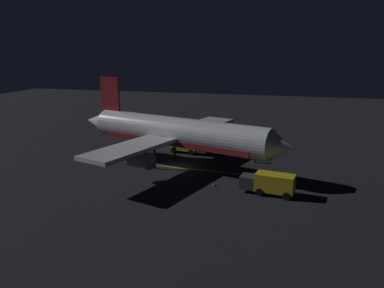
# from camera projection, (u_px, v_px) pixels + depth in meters

# --- Properties ---
(ground_plane) EXTENTS (180.00, 180.00, 0.20)m
(ground_plane) POSITION_uv_depth(u_px,v_px,m) (179.00, 168.00, 55.22)
(ground_plane) COLOR black
(apron_guide_stripe) EXTENTS (2.12, 24.94, 0.01)m
(apron_guide_stripe) POSITION_uv_depth(u_px,v_px,m) (205.00, 170.00, 53.54)
(apron_guide_stripe) COLOR gold
(apron_guide_stripe) RESTS_ON ground_plane
(airliner) EXTENTS (30.68, 34.22, 12.20)m
(airliner) POSITION_uv_depth(u_px,v_px,m) (175.00, 133.00, 54.32)
(airliner) COLOR silver
(airliner) RESTS_ON ground_plane
(baggage_truck) EXTENTS (3.05, 6.46, 2.50)m
(baggage_truck) POSITION_uv_depth(u_px,v_px,m) (270.00, 184.00, 44.57)
(baggage_truck) COLOR gold
(baggage_truck) RESTS_ON ground_plane
(catering_truck) EXTENTS (3.14, 6.61, 2.37)m
(catering_truck) POSITION_uv_depth(u_px,v_px,m) (188.00, 145.00, 62.31)
(catering_truck) COLOR gold
(catering_truck) RESTS_ON ground_plane
(ground_crew_worker) EXTENTS (0.40, 0.40, 1.74)m
(ground_crew_worker) POSITION_uv_depth(u_px,v_px,m) (255.00, 157.00, 57.01)
(ground_crew_worker) COLOR black
(ground_crew_worker) RESTS_ON ground_plane
(traffic_cone_near_left) EXTENTS (0.50, 0.50, 0.55)m
(traffic_cone_near_left) POSITION_uv_depth(u_px,v_px,m) (214.00, 184.00, 47.51)
(traffic_cone_near_left) COLOR #EA590F
(traffic_cone_near_left) RESTS_ON ground_plane
(traffic_cone_near_right) EXTENTS (0.50, 0.50, 0.55)m
(traffic_cone_near_right) POSITION_uv_depth(u_px,v_px,m) (257.00, 192.00, 44.93)
(traffic_cone_near_right) COLOR #EA590F
(traffic_cone_near_right) RESTS_ON ground_plane
(traffic_cone_under_wing) EXTENTS (0.50, 0.50, 0.55)m
(traffic_cone_under_wing) POSITION_uv_depth(u_px,v_px,m) (254.00, 172.00, 51.93)
(traffic_cone_under_wing) COLOR #EA590F
(traffic_cone_under_wing) RESTS_ON ground_plane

